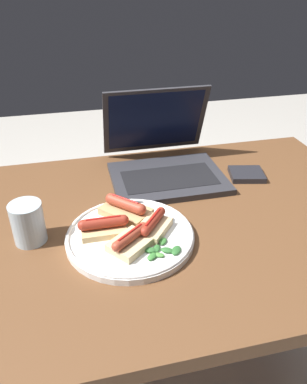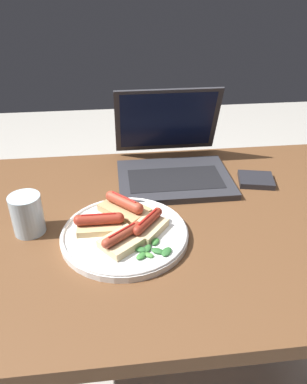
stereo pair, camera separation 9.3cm
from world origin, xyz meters
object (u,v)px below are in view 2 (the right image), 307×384
at_px(laptop, 172,161).
at_px(drinking_glass, 27,214).
at_px(plate, 125,234).
at_px(external_drive, 256,180).

distance_m(laptop, drinking_glass, 0.45).
height_order(laptop, drinking_glass, laptop).
bearing_deg(plate, external_drive, 28.81).
height_order(plate, external_drive, plate).
bearing_deg(plate, laptop, 61.78).
height_order(laptop, plate, laptop).
height_order(plate, drinking_glass, drinking_glass).
xyz_separation_m(laptop, plate, (-0.16, -0.29, -0.03)).
distance_m(plate, external_drive, 0.45).
bearing_deg(external_drive, plate, -138.40).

